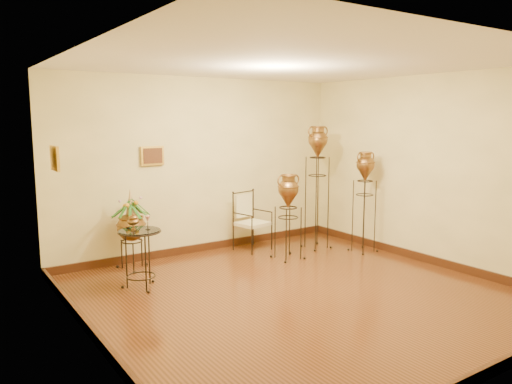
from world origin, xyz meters
TOP-DOWN VIEW (x-y plane):
  - ground at (0.00, 0.00)m, footprint 5.00×5.00m
  - room_shell at (-0.01, 0.01)m, footprint 5.02×5.02m
  - amphora_tall at (1.67, 1.59)m, footprint 0.47×0.47m
  - amphora_mid at (2.15, 0.99)m, footprint 0.38×0.38m
  - amphora_short at (0.87, 1.33)m, footprint 0.53×0.53m
  - planter_urn at (-1.33, 2.15)m, footprint 0.66×0.66m
  - armchair at (0.70, 2.07)m, footprint 0.63×0.61m
  - side_table at (-1.53, 1.30)m, footprint 0.54×0.54m

SIDE VIEW (x-z plane):
  - ground at x=0.00m, z-range 0.00..0.00m
  - side_table at x=-1.53m, z-range -0.08..0.88m
  - armchair at x=0.70m, z-range 0.00..0.96m
  - amphora_short at x=0.87m, z-range 0.00..1.34m
  - planter_urn at x=-1.33m, z-range 0.07..1.27m
  - amphora_mid at x=2.15m, z-range 0.01..1.66m
  - amphora_tall at x=1.67m, z-range 0.02..2.08m
  - room_shell at x=-0.01m, z-range 0.33..3.14m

